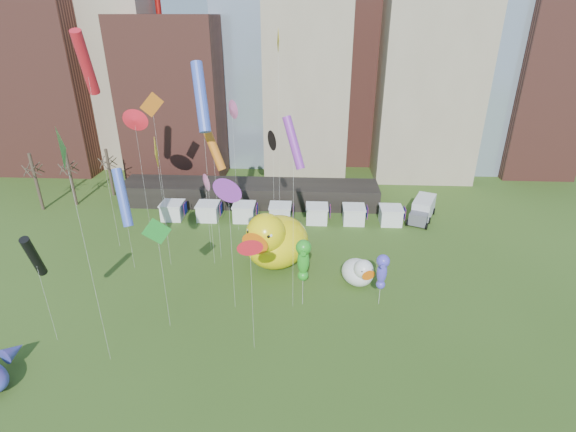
# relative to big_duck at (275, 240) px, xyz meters

# --- Properties ---
(skyline) EXTENTS (101.00, 23.00, 68.00)m
(skyline) POSITION_rel_big_duck_xyz_m (1.03, 36.86, 18.16)
(skyline) COLOR brown
(skyline) RESTS_ON ground
(pavilion) EXTENTS (38.00, 6.00, 3.20)m
(pavilion) POSITION_rel_big_duck_xyz_m (-5.22, 17.79, -1.68)
(pavilion) COLOR black
(pavilion) RESTS_ON ground
(vendor_tents) EXTENTS (33.24, 2.80, 2.40)m
(vendor_tents) POSITION_rel_big_duck_xyz_m (-0.20, 11.79, -2.18)
(vendor_tents) COLOR white
(vendor_tents) RESTS_ON ground
(bare_trees) EXTENTS (8.44, 6.44, 8.50)m
(bare_trees) POSITION_rel_big_duck_xyz_m (-31.39, 16.34, 0.73)
(bare_trees) COLOR #382B21
(bare_trees) RESTS_ON ground
(big_duck) EXTENTS (9.36, 10.26, 7.15)m
(big_duck) POSITION_rel_big_duck_xyz_m (0.00, 0.00, 0.00)
(big_duck) COLOR yellow
(big_duck) RESTS_ON ground
(small_duck) EXTENTS (4.39, 4.87, 3.40)m
(small_duck) POSITION_rel_big_duck_xyz_m (9.04, -3.31, -1.72)
(small_duck) COLOR white
(small_duck) RESTS_ON ground
(seahorse_green) EXTENTS (1.47, 1.85, 7.17)m
(seahorse_green) POSITION_rel_big_duck_xyz_m (3.28, -7.13, 2.08)
(seahorse_green) COLOR silver
(seahorse_green) RESTS_ON ground
(seahorse_purple) EXTENTS (1.45, 1.71, 5.60)m
(seahorse_purple) POSITION_rel_big_duck_xyz_m (10.77, -6.72, 0.76)
(seahorse_purple) COLOR silver
(seahorse_purple) RESTS_ON ground
(box_truck) EXTENTS (4.81, 7.01, 2.81)m
(box_truck) POSITION_rel_big_duck_xyz_m (19.47, 13.67, -1.84)
(box_truck) COLOR silver
(box_truck) RESTS_ON ground
(kite_0) EXTENTS (1.93, 4.12, 24.75)m
(kite_0) POSITION_rel_big_duck_xyz_m (-19.54, 3.56, 18.08)
(kite_0) COLOR silver
(kite_0) RESTS_ON ground
(kite_1) EXTENTS (1.31, 2.03, 16.89)m
(kite_1) POSITION_rel_big_duck_xyz_m (-5.59, 8.76, 12.50)
(kite_1) COLOR silver
(kite_1) RESTS_ON ground
(kite_2) EXTENTS (1.47, 2.67, 10.61)m
(kite_2) POSITION_rel_big_duck_xyz_m (-18.05, -13.44, 5.13)
(kite_2) COLOR silver
(kite_2) RESTS_ON ground
(kite_3) EXTENTS (1.83, 2.66, 19.38)m
(kite_3) POSITION_rel_big_duck_xyz_m (-12.41, -15.47, 14.64)
(kite_3) COLOR silver
(kite_3) RESTS_ON ground
(kite_4) EXTENTS (0.41, 2.45, 24.61)m
(kite_4) POSITION_rel_big_duck_xyz_m (0.05, 6.97, 19.36)
(kite_4) COLOR silver
(kite_4) RESTS_ON ground
(kite_5) EXTENTS (2.68, 3.55, 11.52)m
(kite_5) POSITION_rel_big_duck_xyz_m (-15.80, -1.28, 5.24)
(kite_5) COLOR silver
(kite_5) RESTS_ON ground
(kite_6) EXTENTS (2.47, 1.75, 17.57)m
(kite_6) POSITION_rel_big_duck_xyz_m (-15.46, 9.74, 12.55)
(kite_6) COLOR silver
(kite_6) RESTS_ON ground
(kite_7) EXTENTS (1.99, 1.28, 13.27)m
(kite_7) POSITION_rel_big_duck_xyz_m (-3.27, -7.83, 8.91)
(kite_7) COLOR silver
(kite_7) RESTS_ON ground
(kite_8) EXTENTS (1.35, 0.47, 10.46)m
(kite_8) POSITION_rel_big_duck_xyz_m (-0.70, -13.46, 6.46)
(kite_8) COLOR silver
(kite_8) RESTS_ON ground
(kite_9) EXTENTS (1.11, 1.69, 9.63)m
(kite_9) POSITION_rel_big_duck_xyz_m (-8.04, 3.15, 5.42)
(kite_9) COLOR silver
(kite_9) RESTS_ON ground
(kite_10) EXTENTS (1.01, 2.00, 14.93)m
(kite_10) POSITION_rel_big_duck_xyz_m (-0.24, 2.31, 10.60)
(kite_10) COLOR silver
(kite_10) RESTS_ON ground
(kite_11) EXTENTS (1.95, 1.72, 10.97)m
(kite_11) POSITION_rel_big_duck_xyz_m (-8.75, -11.00, 6.28)
(kite_11) COLOR silver
(kite_11) RESTS_ON ground
(kite_12) EXTENTS (0.99, 3.29, 14.92)m
(kite_12) POSITION_rel_big_duck_xyz_m (-11.87, -0.48, 9.79)
(kite_12) COLOR silver
(kite_12) RESTS_ON ground
(kite_13) EXTENTS (2.43, 4.06, 21.95)m
(kite_13) POSITION_rel_big_duck_xyz_m (-7.00, 0.22, 15.34)
(kite_13) COLOR silver
(kite_13) RESTS_ON ground
(kite_14) EXTENTS (3.06, 2.32, 16.12)m
(kite_14) POSITION_rel_big_duck_xyz_m (-6.43, 1.24, 10.24)
(kite_14) COLOR silver
(kite_14) RESTS_ON ground
(kite_15) EXTENTS (2.25, 2.35, 18.49)m
(kite_15) POSITION_rel_big_duck_xyz_m (2.34, -7.46, 13.04)
(kite_15) COLOR silver
(kite_15) RESTS_ON ground
(kite_16) EXTENTS (2.55, 1.14, 15.62)m
(kite_16) POSITION_rel_big_duck_xyz_m (-17.63, 9.05, 11.03)
(kite_16) COLOR silver
(kite_16) RESTS_ON ground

